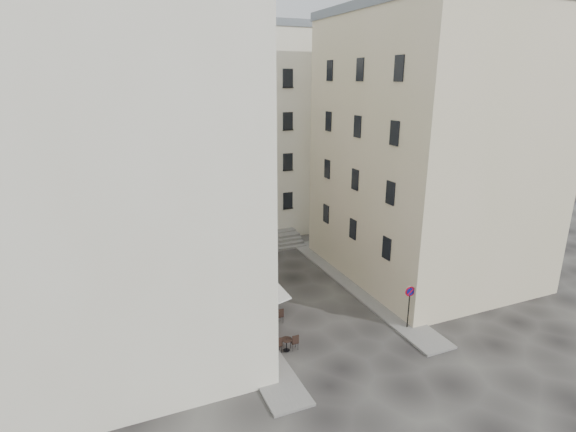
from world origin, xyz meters
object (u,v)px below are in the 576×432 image
no_parking_sign (410,299)px  bistro_table_a (286,343)px  pedestrian (267,298)px  bistro_table_b (272,317)px

no_parking_sign → bistro_table_a: size_ratio=2.10×
no_parking_sign → pedestrian: size_ratio=1.50×
bistro_table_a → pedestrian: (0.54, 4.40, 0.44)m
no_parking_sign → pedestrian: (-6.80, 5.10, -1.01)m
bistro_table_b → pedestrian: size_ratio=0.74×
no_parking_sign → pedestrian: bearing=151.1°
bistro_table_a → bistro_table_b: bearing=84.6°
no_parking_sign → pedestrian: 8.57m
no_parking_sign → bistro_table_b: 8.05m
no_parking_sign → pedestrian: no_parking_sign is taller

